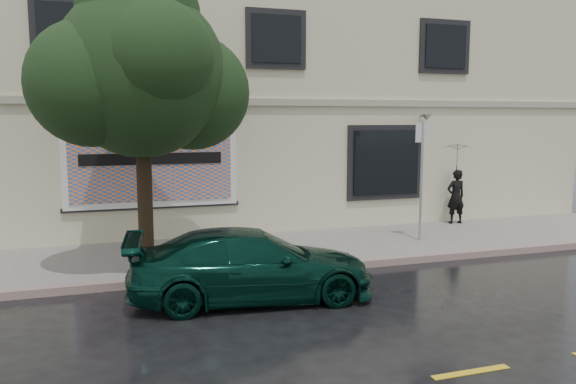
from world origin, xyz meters
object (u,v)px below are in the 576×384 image
object	(u,v)px
street_tree	(141,74)
pedestrian	(456,197)
car	(252,265)
fire_hydrant	(251,250)

from	to	relation	value
street_tree	pedestrian	bearing A→B (deg)	15.12
pedestrian	car	bearing A→B (deg)	32.30
car	street_tree	bearing A→B (deg)	44.81
street_tree	car	bearing A→B (deg)	-50.94
car	pedestrian	size ratio (longest dim) A/B	2.74
car	pedestrian	xyz separation A→B (m)	(7.23, 4.44, 0.31)
fire_hydrant	pedestrian	bearing A→B (deg)	21.19
car	pedestrian	world-z (taller)	pedestrian
car	fire_hydrant	size ratio (longest dim) A/B	5.99
car	pedestrian	distance (m)	8.49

